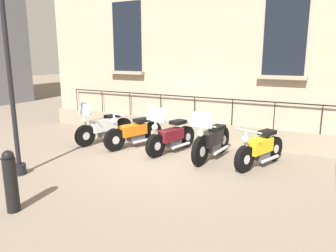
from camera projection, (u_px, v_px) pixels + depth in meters
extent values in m
plane|color=gray|center=(167.00, 156.00, 8.63)|extent=(60.00, 60.00, 0.00)
cube|color=tan|center=(201.00, 41.00, 9.96)|extent=(0.60, 11.43, 6.11)
cube|color=gray|center=(194.00, 130.00, 10.23)|extent=(0.20, 11.43, 0.59)
cube|color=black|center=(285.00, 32.00, 8.53)|extent=(0.06, 1.10, 2.25)
cube|color=gray|center=(281.00, 77.00, 8.71)|extent=(0.24, 1.30, 0.10)
cube|color=black|center=(127.00, 37.00, 10.77)|extent=(0.06, 1.10, 2.25)
cube|color=gray|center=(127.00, 73.00, 10.96)|extent=(0.24, 1.30, 0.10)
cube|color=black|center=(195.00, 97.00, 9.97)|extent=(0.03, 9.60, 0.03)
cylinder|color=black|center=(77.00, 100.00, 12.20)|extent=(0.02, 0.02, 0.78)
cylinder|color=black|center=(102.00, 102.00, 11.66)|extent=(0.02, 0.02, 0.78)
cylinder|color=black|center=(130.00, 104.00, 11.12)|extent=(0.02, 0.02, 0.78)
cylinder|color=black|center=(161.00, 107.00, 10.59)|extent=(0.02, 0.02, 0.78)
cylinder|color=black|center=(194.00, 109.00, 10.05)|extent=(0.02, 0.02, 0.78)
cylinder|color=black|center=(232.00, 113.00, 9.51)|extent=(0.02, 0.02, 0.78)
cylinder|color=black|center=(274.00, 116.00, 8.98)|extent=(0.02, 0.02, 0.78)
cylinder|color=black|center=(322.00, 120.00, 8.44)|extent=(0.02, 0.02, 0.78)
cylinder|color=black|center=(85.00, 136.00, 9.43)|extent=(0.65, 0.27, 0.65)
cylinder|color=silver|center=(85.00, 136.00, 9.43)|extent=(0.25, 0.18, 0.23)
cylinder|color=black|center=(123.00, 128.00, 10.47)|extent=(0.65, 0.27, 0.65)
cylinder|color=silver|center=(123.00, 128.00, 10.47)|extent=(0.25, 0.18, 0.23)
cube|color=silver|center=(104.00, 125.00, 9.86)|extent=(0.88, 0.50, 0.37)
cube|color=#4C4C51|center=(107.00, 132.00, 9.99)|extent=(0.54, 0.35, 0.23)
cube|color=black|center=(112.00, 116.00, 10.06)|extent=(0.52, 0.37, 0.10)
cylinder|color=silver|center=(86.00, 125.00, 9.40)|extent=(0.17, 0.10, 0.65)
cylinder|color=silver|center=(87.00, 114.00, 9.36)|extent=(0.20, 0.63, 0.04)
sphere|color=white|center=(84.00, 121.00, 9.31)|extent=(0.16, 0.16, 0.16)
cylinder|color=silver|center=(114.00, 136.00, 10.03)|extent=(0.75, 0.27, 0.08)
cube|color=silver|center=(85.00, 109.00, 9.29)|extent=(0.25, 0.54, 0.36)
cylinder|color=black|center=(115.00, 140.00, 9.00)|extent=(0.65, 0.35, 0.64)
cylinder|color=silver|center=(115.00, 140.00, 9.00)|extent=(0.26, 0.22, 0.23)
cylinder|color=black|center=(152.00, 132.00, 9.90)|extent=(0.65, 0.35, 0.64)
cylinder|color=silver|center=(152.00, 132.00, 9.90)|extent=(0.26, 0.22, 0.23)
cube|color=orange|center=(133.00, 130.00, 9.37)|extent=(0.88, 0.60, 0.29)
cube|color=#4C4C51|center=(136.00, 137.00, 9.49)|extent=(0.55, 0.42, 0.23)
cube|color=black|center=(142.00, 120.00, 9.54)|extent=(0.53, 0.44, 0.10)
cylinder|color=silver|center=(116.00, 127.00, 8.96)|extent=(0.17, 0.11, 0.72)
cylinder|color=silver|center=(117.00, 114.00, 8.91)|extent=(0.29, 0.70, 0.04)
sphere|color=white|center=(113.00, 121.00, 8.87)|extent=(0.16, 0.16, 0.16)
cylinder|color=silver|center=(144.00, 141.00, 9.48)|extent=(0.71, 0.33, 0.08)
cylinder|color=black|center=(156.00, 146.00, 8.46)|extent=(0.64, 0.30, 0.62)
cylinder|color=silver|center=(156.00, 146.00, 8.46)|extent=(0.25, 0.22, 0.22)
cylinder|color=black|center=(186.00, 137.00, 9.40)|extent=(0.64, 0.30, 0.62)
cylinder|color=silver|center=(186.00, 137.00, 9.40)|extent=(0.25, 0.22, 0.22)
cube|color=maroon|center=(170.00, 135.00, 8.85)|extent=(0.85, 0.52, 0.30)
cube|color=#4C4C51|center=(173.00, 142.00, 8.97)|extent=(0.53, 0.38, 0.22)
cube|color=black|center=(178.00, 122.00, 9.03)|extent=(0.51, 0.40, 0.10)
cylinder|color=silver|center=(157.00, 133.00, 8.42)|extent=(0.17, 0.10, 0.69)
cylinder|color=silver|center=(158.00, 120.00, 8.39)|extent=(0.22, 0.73, 0.04)
sphere|color=white|center=(155.00, 127.00, 8.34)|extent=(0.16, 0.16, 0.16)
cylinder|color=silver|center=(181.00, 146.00, 8.99)|extent=(0.71, 0.25, 0.08)
cube|color=silver|center=(156.00, 114.00, 8.31)|extent=(0.27, 0.62, 0.36)
cylinder|color=black|center=(200.00, 151.00, 7.82)|extent=(0.73, 0.19, 0.72)
cylinder|color=silver|center=(200.00, 151.00, 7.82)|extent=(0.26, 0.17, 0.25)
cylinder|color=black|center=(222.00, 140.00, 8.87)|extent=(0.73, 0.19, 0.72)
cylinder|color=silver|center=(222.00, 140.00, 8.87)|extent=(0.26, 0.17, 0.25)
cube|color=black|center=(211.00, 138.00, 8.26)|extent=(0.91, 0.40, 0.34)
cube|color=#4C4C51|center=(213.00, 146.00, 8.40)|extent=(0.55, 0.30, 0.25)
cube|color=black|center=(217.00, 128.00, 8.51)|extent=(0.52, 0.33, 0.10)
cylinder|color=silver|center=(202.00, 138.00, 7.79)|extent=(0.16, 0.08, 0.63)
cylinder|color=silver|center=(203.00, 125.00, 7.77)|extent=(0.11, 0.69, 0.04)
sphere|color=white|center=(200.00, 134.00, 7.71)|extent=(0.16, 0.16, 0.16)
cylinder|color=silver|center=(221.00, 150.00, 8.47)|extent=(0.80, 0.16, 0.08)
cube|color=silver|center=(202.00, 120.00, 7.68)|extent=(0.18, 0.58, 0.36)
cylinder|color=black|center=(244.00, 159.00, 7.40)|extent=(0.63, 0.35, 0.62)
cylinder|color=silver|center=(244.00, 159.00, 7.40)|extent=(0.26, 0.22, 0.22)
cylinder|color=black|center=(274.00, 148.00, 8.23)|extent=(0.63, 0.35, 0.62)
cylinder|color=silver|center=(274.00, 148.00, 8.23)|extent=(0.26, 0.22, 0.22)
cube|color=gold|center=(259.00, 146.00, 7.73)|extent=(0.83, 0.57, 0.33)
cube|color=#4C4C51|center=(261.00, 154.00, 7.85)|extent=(0.52, 0.40, 0.22)
cube|color=black|center=(267.00, 132.00, 7.88)|extent=(0.50, 0.42, 0.10)
cylinder|color=silver|center=(246.00, 145.00, 7.36)|extent=(0.17, 0.11, 0.66)
cylinder|color=silver|center=(248.00, 131.00, 7.32)|extent=(0.28, 0.66, 0.04)
sphere|color=white|center=(245.00, 139.00, 7.28)|extent=(0.16, 0.16, 0.16)
cylinder|color=silver|center=(270.00, 159.00, 7.84)|extent=(0.68, 0.32, 0.08)
cylinder|color=black|center=(20.00, 169.00, 7.28)|extent=(0.28, 0.28, 0.24)
cylinder|color=black|center=(11.00, 87.00, 6.88)|extent=(0.10, 0.10, 3.95)
cylinder|color=black|center=(11.00, 185.00, 5.49)|extent=(0.22, 0.22, 0.95)
sphere|color=black|center=(8.00, 156.00, 5.38)|extent=(0.20, 0.20, 0.20)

